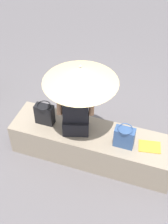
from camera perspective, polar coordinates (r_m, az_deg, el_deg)
ground_plane at (r=4.50m, az=1.37°, el=-7.99°), size 14.00×14.00×0.00m
stone_bench at (r=4.32m, az=1.42°, el=-6.00°), size 2.23×0.59×0.48m
person_seated at (r=3.91m, az=-1.56°, el=0.69°), size 0.51×0.37×0.90m
parasol at (r=3.53m, az=-0.65°, el=6.86°), size 0.90×0.90×1.07m
handbag_black at (r=4.21m, az=-7.27°, el=-0.36°), size 0.25×0.19×0.32m
tote_bag_canvas at (r=3.92m, az=7.43°, el=-4.59°), size 0.25×0.19×0.30m
magazine at (r=4.06m, az=11.97°, el=-6.25°), size 0.31×0.25×0.01m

